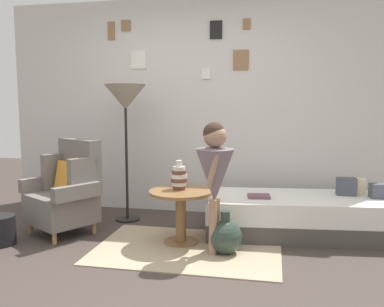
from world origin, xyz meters
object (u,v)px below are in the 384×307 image
at_px(side_table, 181,205).
at_px(magazine_basket, 0,230).
at_px(armchair, 67,191).
at_px(floor_lamp, 125,101).
at_px(book_on_daybed, 259,196).
at_px(person_child, 215,170).
at_px(daybed, 300,215).
at_px(vase_striped, 179,177).
at_px(demijohn_near, 225,237).

xyz_separation_m(side_table, magazine_basket, (-1.68, -0.38, -0.24)).
bearing_deg(side_table, armchair, 175.20).
distance_m(floor_lamp, book_on_daybed, 1.81).
relative_size(person_child, book_on_daybed, 5.37).
bearing_deg(daybed, floor_lamp, 175.40).
relative_size(vase_striped, magazine_basket, 1.01).
height_order(armchair, book_on_daybed, armchair).
distance_m(daybed, book_on_daybed, 0.49).
height_order(side_table, demijohn_near, side_table).
distance_m(side_table, person_child, 0.57).
relative_size(daybed, vase_striped, 6.96).
relative_size(floor_lamp, magazine_basket, 5.56).
bearing_deg(side_table, vase_striped, 118.74).
bearing_deg(person_child, demijohn_near, 9.16).
bearing_deg(side_table, demijohn_near, -23.40).
bearing_deg(armchair, person_child, -11.17).
distance_m(armchair, side_table, 1.25).
xyz_separation_m(side_table, demijohn_near, (0.45, -0.20, -0.22)).
bearing_deg(book_on_daybed, side_table, -154.08).
bearing_deg(magazine_basket, daybed, 17.35).
relative_size(side_table, person_child, 0.52).
bearing_deg(demijohn_near, side_table, 156.60).
bearing_deg(side_table, floor_lamp, 140.34).
relative_size(floor_lamp, book_on_daybed, 7.08).
relative_size(daybed, person_child, 1.67).
xyz_separation_m(vase_striped, floor_lamp, (-0.76, 0.60, 0.73)).
bearing_deg(side_table, daybed, 23.52).
distance_m(daybed, demijohn_near, 0.98).
bearing_deg(vase_striped, floor_lamp, 141.69).
distance_m(floor_lamp, person_child, 1.56).
xyz_separation_m(side_table, vase_striped, (-0.03, 0.05, 0.26)).
bearing_deg(book_on_daybed, demijohn_near, -116.41).
distance_m(armchair, person_child, 1.66).
relative_size(armchair, book_on_daybed, 4.41).
bearing_deg(daybed, demijohn_near, -134.91).
distance_m(side_table, magazine_basket, 1.74).
height_order(floor_lamp, magazine_basket, floor_lamp).
bearing_deg(floor_lamp, book_on_daybed, -11.26).
height_order(armchair, magazine_basket, armchair).
bearing_deg(book_on_daybed, magazine_basket, -162.98).
bearing_deg(person_child, daybed, 42.01).
relative_size(book_on_daybed, magazine_basket, 0.79).
bearing_deg(vase_striped, person_child, -34.51).
bearing_deg(side_table, book_on_daybed, 25.92).
bearing_deg(vase_striped, magazine_basket, -165.12).
distance_m(side_table, demijohn_near, 0.54).
xyz_separation_m(daybed, floor_lamp, (-1.93, 0.16, 1.17)).
height_order(side_table, book_on_daybed, side_table).
bearing_deg(magazine_basket, demijohn_near, 5.06).
height_order(person_child, demijohn_near, person_child).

